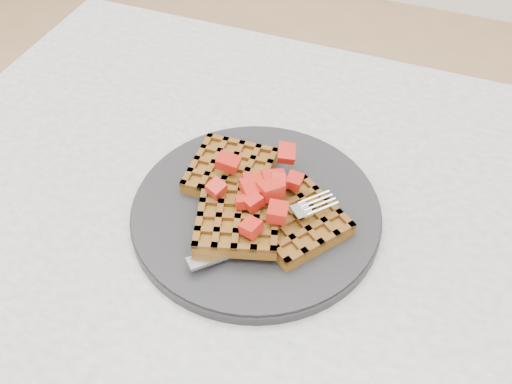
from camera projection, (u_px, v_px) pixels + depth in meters
table at (365, 337)px, 0.67m from camera, size 1.20×0.80×0.75m
plate at (256, 211)px, 0.64m from camera, size 0.28×0.28×0.02m
waffles at (255, 202)px, 0.62m from camera, size 0.21×0.18×0.03m
strawberry_pile at (256, 183)px, 0.61m from camera, size 0.15×0.15×0.02m
fork at (274, 233)px, 0.60m from camera, size 0.14×0.15×0.02m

